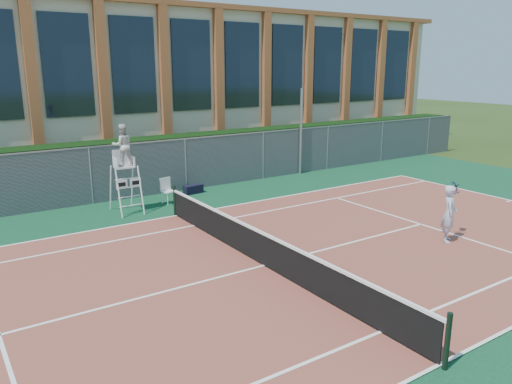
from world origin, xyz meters
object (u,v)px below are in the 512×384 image
steel_pole (301,132)px  tennis_player (449,213)px  plastic_chair (167,188)px  umpire_chair (123,148)px

steel_pole → tennis_player: bearing=-103.5°
plastic_chair → tennis_player: bearing=-59.1°
plastic_chair → tennis_player: size_ratio=0.57×
plastic_chair → umpire_chair: bearing=-172.3°
tennis_player → umpire_chair: bearing=129.2°
steel_pole → plastic_chair: bearing=-169.5°
umpire_chair → plastic_chair: bearing=7.7°
steel_pole → tennis_player: size_ratio=2.38×
tennis_player → plastic_chair: bearing=120.9°
plastic_chair → tennis_player: 10.24m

